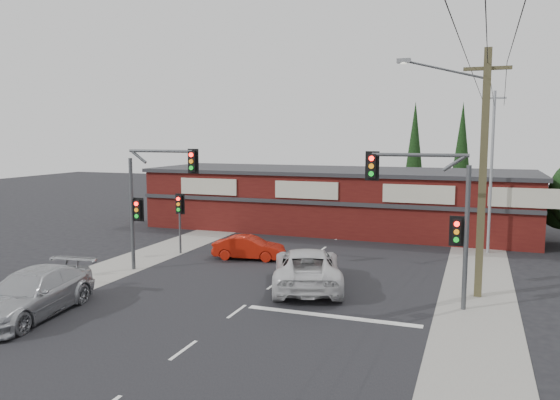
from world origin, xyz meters
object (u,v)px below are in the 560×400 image
(white_suv, at_px, (307,268))
(shop_building, at_px, (337,199))
(silver_suv, at_px, (31,294))
(utility_pole, at_px, (480,165))
(red_sedan, at_px, (249,248))

(white_suv, xyz_separation_m, shop_building, (-2.47, 15.02, 1.28))
(silver_suv, xyz_separation_m, shop_building, (5.88, 22.18, 1.30))
(shop_building, bearing_deg, silver_suv, -104.85)
(shop_building, xyz_separation_m, utility_pole, (9.36, -14.00, 3.26))
(white_suv, bearing_deg, utility_pole, 170.44)
(red_sedan, xyz_separation_m, shop_building, (2.05, 10.94, 1.51))
(silver_suv, bearing_deg, white_suv, 33.77)
(utility_pole, bearing_deg, white_suv, -171.58)
(shop_building, bearing_deg, utility_pole, -56.24)
(silver_suv, relative_size, red_sedan, 1.52)
(silver_suv, distance_m, red_sedan, 11.88)
(white_suv, xyz_separation_m, utility_pole, (6.89, 1.02, 4.54))
(silver_suv, height_order, utility_pole, utility_pole)
(white_suv, distance_m, utility_pole, 8.31)
(red_sedan, bearing_deg, silver_suv, 153.41)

